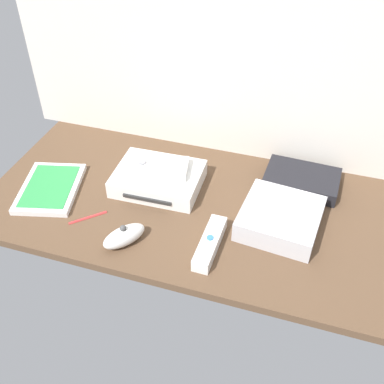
# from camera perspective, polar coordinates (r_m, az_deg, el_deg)

# --- Properties ---
(ground_plane) EXTENTS (1.00, 0.48, 0.02)m
(ground_plane) POSITION_cam_1_polar(r_m,az_deg,el_deg) (1.10, 0.00, -1.99)
(ground_plane) COLOR brown
(ground_plane) RESTS_ON ground
(back_wall) EXTENTS (1.10, 0.01, 0.64)m
(back_wall) POSITION_cam_1_polar(r_m,az_deg,el_deg) (1.13, 3.99, 18.90)
(back_wall) COLOR silver
(back_wall) RESTS_ON ground
(game_console) EXTENTS (0.21, 0.17, 0.04)m
(game_console) POSITION_cam_1_polar(r_m,az_deg,el_deg) (1.14, -4.23, 1.68)
(game_console) COLOR white
(game_console) RESTS_ON ground_plane
(mini_computer) EXTENTS (0.19, 0.19, 0.05)m
(mini_computer) POSITION_cam_1_polar(r_m,az_deg,el_deg) (1.04, 10.98, -3.20)
(mini_computer) COLOR silver
(mini_computer) RESTS_ON ground_plane
(game_case) EXTENTS (0.18, 0.22, 0.02)m
(game_case) POSITION_cam_1_polar(r_m,az_deg,el_deg) (1.18, -17.30, 0.47)
(game_case) COLOR white
(game_case) RESTS_ON ground_plane
(network_router) EXTENTS (0.19, 0.13, 0.03)m
(network_router) POSITION_cam_1_polar(r_m,az_deg,el_deg) (1.17, 13.54, 1.49)
(network_router) COLOR black
(network_router) RESTS_ON ground_plane
(remote_wand) EXTENTS (0.04, 0.15, 0.03)m
(remote_wand) POSITION_cam_1_polar(r_m,az_deg,el_deg) (0.98, 2.25, -6.41)
(remote_wand) COLOR white
(remote_wand) RESTS_ON ground_plane
(remote_nunchuk) EXTENTS (0.09, 0.11, 0.05)m
(remote_nunchuk) POSITION_cam_1_polar(r_m,az_deg,el_deg) (1.00, -8.48, -5.46)
(remote_nunchuk) COLOR white
(remote_nunchuk) RESTS_ON ground_plane
(remote_classic_pad) EXTENTS (0.16, 0.11, 0.02)m
(remote_classic_pad) POSITION_cam_1_polar(r_m,az_deg,el_deg) (1.12, -4.24, 3.12)
(remote_classic_pad) COLOR white
(remote_classic_pad) RESTS_ON game_console
(stylus_pen) EXTENTS (0.07, 0.07, 0.01)m
(stylus_pen) POSITION_cam_1_polar(r_m,az_deg,el_deg) (1.08, -12.91, -3.03)
(stylus_pen) COLOR red
(stylus_pen) RESTS_ON ground_plane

